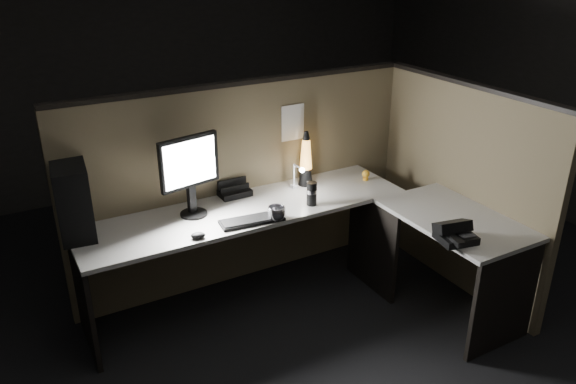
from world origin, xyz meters
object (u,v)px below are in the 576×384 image
pc_tower (73,198)px  desk_phone (454,233)px  keyboard (252,220)px  lava_lamp (306,163)px  monitor (190,168)px

pc_tower → desk_phone: 2.34m
keyboard → lava_lamp: lava_lamp is taller
pc_tower → keyboard: size_ratio=1.10×
keyboard → pc_tower: bearing=164.1°
monitor → keyboard: size_ratio=1.29×
keyboard → lava_lamp: size_ratio=1.01×
pc_tower → monitor: size_ratio=0.85×
pc_tower → desk_phone: pc_tower is taller
keyboard → desk_phone: desk_phone is taller
pc_tower → keyboard: pc_tower is taller
lava_lamp → pc_tower: bearing=178.1°
pc_tower → keyboard: 1.12m
lava_lamp → desk_phone: bearing=-74.0°
lava_lamp → desk_phone: size_ratio=1.65×
desk_phone → keyboard: bearing=150.9°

